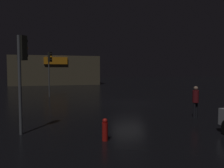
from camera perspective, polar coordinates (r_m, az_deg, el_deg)
The scene contains 6 objects.
ground_plane at distance 17.96m, azimuth 4.29°, elevation -4.91°, with size 120.00×120.00×0.00m, color black.
store_building at distance 43.74m, azimuth -14.29°, elevation 3.40°, with size 15.59×8.47×5.21m.
traffic_signal_opposite at distance 9.81m, azimuth -22.18°, elevation 5.31°, with size 0.42×0.42×4.05m.
traffic_signal_cross_left at distance 22.63m, azimuth -15.71°, elevation 5.26°, with size 0.42×0.42×4.40m.
pedestrian at distance 13.15m, azimuth 20.70°, elevation -3.70°, with size 0.41×0.41×1.76m.
fire_hydrant at distance 8.47m, azimuth -1.81°, elevation -11.66°, with size 0.22×0.22×0.85m.
Camera 1 is at (-5.81, -16.79, 2.64)m, focal length 35.54 mm.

